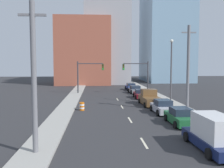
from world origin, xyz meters
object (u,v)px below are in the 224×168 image
at_px(utility_pole_left_near, 34,78).
at_px(traffic_signal_right, 140,72).
at_px(sedan_silver, 163,107).
at_px(sedan_gray, 135,90).
at_px(sedan_blue, 131,87).
at_px(sedan_maroon, 141,94).
at_px(box_truck_navy, 213,134).
at_px(traffic_signal_left, 86,73).
at_px(street_lamp, 171,67).
at_px(pickup_truck_brown, 150,99).
at_px(sedan_green, 181,117).
at_px(traffic_barrel, 82,106).
at_px(utility_pole_right_mid, 188,68).

bearing_deg(utility_pole_left_near, traffic_signal_right, 68.92).
height_order(sedan_silver, sedan_gray, sedan_silver).
relative_size(traffic_signal_right, sedan_blue, 1.28).
height_order(traffic_signal_right, sedan_maroon, traffic_signal_right).
bearing_deg(box_truck_navy, traffic_signal_left, 105.74).
bearing_deg(traffic_signal_left, box_truck_navy, -73.14).
bearing_deg(street_lamp, sedan_gray, 101.60).
height_order(box_truck_navy, sedan_silver, box_truck_navy).
relative_size(box_truck_navy, pickup_truck_brown, 0.99).
height_order(sedan_green, sedan_maroon, sedan_green).
height_order(utility_pole_left_near, sedan_blue, utility_pole_left_near).
bearing_deg(box_truck_navy, traffic_barrel, 121.51).
xyz_separation_m(traffic_signal_left, traffic_barrel, (0.18, -16.22, -3.38)).
distance_m(sedan_silver, sedan_maroon, 12.44).
bearing_deg(box_truck_navy, sedan_gray, 89.08).
xyz_separation_m(sedan_green, sedan_silver, (-0.22, 5.07, 0.00)).
height_order(street_lamp, sedan_gray, street_lamp).
bearing_deg(traffic_signal_right, sedan_gray, 153.85).
height_order(sedan_silver, pickup_truck_brown, pickup_truck_brown).
relative_size(traffic_barrel, pickup_truck_brown, 0.17).
xyz_separation_m(pickup_truck_brown, sedan_gray, (0.11, 13.27, -0.17)).
bearing_deg(traffic_barrel, pickup_truck_brown, 21.04).
relative_size(utility_pole_right_mid, sedan_green, 2.17).
height_order(traffic_signal_left, sedan_gray, traffic_signal_left).
relative_size(traffic_signal_right, sedan_green, 1.32).
height_order(traffic_signal_right, sedan_green, traffic_signal_right).
height_order(sedan_maroon, sedan_blue, sedan_blue).
bearing_deg(sedan_gray, sedan_silver, -91.61).
relative_size(utility_pole_right_mid, pickup_truck_brown, 1.76).
xyz_separation_m(traffic_barrel, sedan_green, (9.21, -7.36, 0.21)).
height_order(utility_pole_left_near, sedan_gray, utility_pole_left_near).
height_order(traffic_barrel, box_truck_navy, box_truck_navy).
distance_m(street_lamp, pickup_truck_brown, 5.03).
bearing_deg(sedan_silver, pickup_truck_brown, 90.73).
xyz_separation_m(utility_pole_left_near, sedan_silver, (10.96, 11.87, -3.94)).
relative_size(pickup_truck_brown, sedan_blue, 1.19).
distance_m(sedan_green, sedan_blue, 29.70).
xyz_separation_m(traffic_signal_left, pickup_truck_brown, (8.95, -12.85, -3.03)).
bearing_deg(sedan_blue, street_lamp, -82.53).
distance_m(utility_pole_left_near, sedan_silver, 16.63).
bearing_deg(utility_pole_left_near, traffic_barrel, 82.06).
height_order(utility_pole_right_mid, sedan_silver, utility_pole_right_mid).
height_order(pickup_truck_brown, sedan_maroon, pickup_truck_brown).
relative_size(box_truck_navy, sedan_blue, 1.18).
distance_m(sedan_maroon, sedan_gray, 6.51).
height_order(traffic_signal_left, traffic_barrel, traffic_signal_left).
distance_m(traffic_signal_right, sedan_silver, 18.80).
height_order(traffic_signal_left, utility_pole_right_mid, utility_pole_right_mid).
height_order(traffic_signal_left, sedan_blue, traffic_signal_left).
relative_size(traffic_signal_left, box_truck_navy, 1.08).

